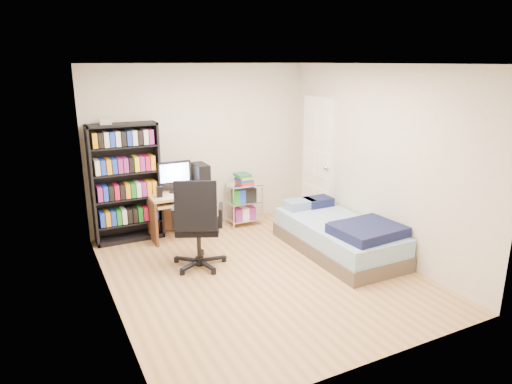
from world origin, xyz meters
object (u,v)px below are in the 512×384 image
computer_desk (185,196)px  office_chair (198,239)px  media_shelf (126,182)px  bed (339,235)px

computer_desk → office_chair: (-0.22, -1.15, -0.24)m
media_shelf → computer_desk: bearing=-13.4°
media_shelf → office_chair: size_ratio=1.51×
office_chair → bed: office_chair is taller
office_chair → media_shelf: bearing=138.1°
office_chair → bed: (1.87, -0.41, -0.13)m
computer_desk → bed: bearing=-43.4°
office_chair → computer_desk: bearing=103.7°
office_chair → bed: 1.92m
media_shelf → office_chair: (0.59, -1.34, -0.50)m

